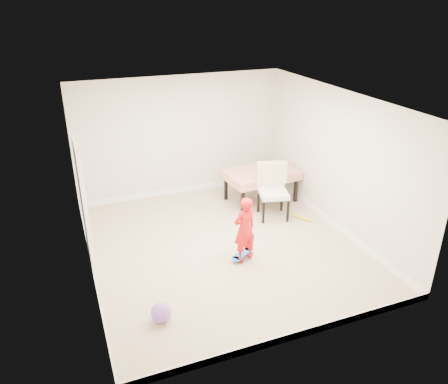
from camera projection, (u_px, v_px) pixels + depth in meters
name	position (u px, v px, depth m)	size (l,w,h in m)	color
ground	(223.00, 246.00, 7.76)	(5.00, 5.00, 0.00)	tan
ceiling	(223.00, 101.00, 6.69)	(4.50, 5.00, 0.04)	white
wall_back	(181.00, 137.00, 9.32)	(4.50, 0.04, 2.60)	beige
wall_front	(299.00, 254.00, 5.12)	(4.50, 0.04, 2.60)	beige
wall_left	(83.00, 199.00, 6.48)	(0.04, 5.00, 2.60)	beige
wall_right	(336.00, 161.00, 7.96)	(0.04, 5.00, 2.60)	beige
door	(84.00, 207.00, 6.85)	(0.10, 0.94, 2.11)	white
baseboard_back	(183.00, 190.00, 9.84)	(4.50, 0.02, 0.12)	white
baseboard_front	(293.00, 336.00, 5.62)	(4.50, 0.02, 0.12)	white
baseboard_left	(93.00, 269.00, 6.98)	(0.02, 5.00, 0.12)	white
baseboard_right	(330.00, 221.00, 8.48)	(0.02, 5.00, 0.12)	white
dining_table	(261.00, 186.00, 9.34)	(1.48, 0.94, 0.69)	red
dining_chair	(274.00, 192.00, 8.55)	(0.59, 0.67, 1.09)	white
skateboard	(242.00, 255.00, 7.39)	(0.54, 0.20, 0.08)	blue
child	(245.00, 231.00, 7.10)	(0.41, 0.27, 1.13)	red
balloon	(161.00, 313.00, 5.91)	(0.28, 0.28, 0.28)	#8955CC
foam_toy	(302.00, 218.00, 8.67)	(0.06, 0.06, 0.40)	gold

